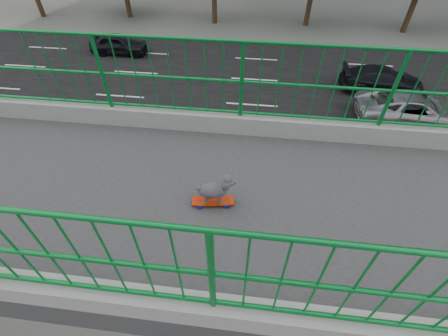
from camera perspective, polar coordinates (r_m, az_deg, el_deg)
name	(u,v)px	position (r m, az deg, el deg)	size (l,w,h in m)	color
road	(252,105)	(18.36, 5.19, 11.61)	(18.00, 90.00, 0.02)	black
footbridge	(229,269)	(5.33, 0.86, -18.20)	(3.00, 24.00, 7.00)	#2D2D2F
railing	(230,188)	(3.67, 1.19, -3.81)	(3.00, 24.00, 1.42)	gray
skateboard	(213,201)	(3.75, -2.05, -6.22)	(0.22, 0.52, 0.07)	red
poodle	(215,189)	(3.58, -1.74, -3.94)	(0.24, 0.47, 0.39)	#322F35
car_0	(12,163)	(16.17, -34.75, 0.69)	(1.81, 4.49, 1.53)	silver
car_1	(61,123)	(17.81, -28.07, 7.42)	(1.38, 3.95, 1.30)	black
car_2	(412,109)	(19.28, 31.55, 9.34)	(2.65, 5.74, 1.60)	gray
car_3	(382,80)	(21.60, 27.32, 14.38)	(2.01, 4.93, 1.43)	black
car_4	(119,44)	(25.33, -18.94, 21.02)	(1.68, 4.19, 1.43)	black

